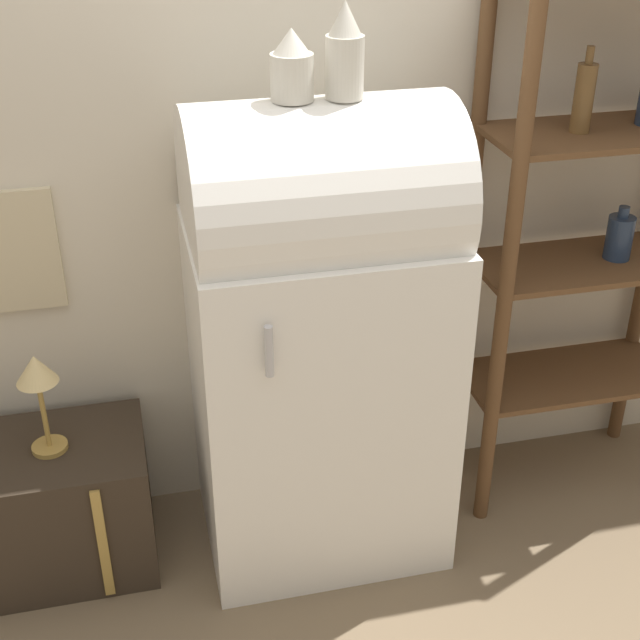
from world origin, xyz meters
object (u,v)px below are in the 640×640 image
object	(u,v)px
desk_lamp	(38,380)
suitcase_trunk	(40,508)
refrigerator	(319,336)
vase_center	(345,54)
vase_left	(292,67)

from	to	relation	value
desk_lamp	suitcase_trunk	bearing A→B (deg)	173.25
refrigerator	suitcase_trunk	xyz separation A→B (m)	(-0.92, 0.05, -0.55)
desk_lamp	vase_center	bearing A→B (deg)	-3.18
refrigerator	desk_lamp	bearing A→B (deg)	177.39
suitcase_trunk	vase_center	distance (m)	1.71
refrigerator	desk_lamp	distance (m)	0.85
refrigerator	vase_center	bearing A→B (deg)	-10.42
suitcase_trunk	desk_lamp	bearing A→B (deg)	-6.75
refrigerator	vase_center	xyz separation A→B (m)	(0.07, -0.01, 0.86)
refrigerator	suitcase_trunk	distance (m)	1.07
suitcase_trunk	refrigerator	bearing A→B (deg)	-2.91
vase_left	desk_lamp	bearing A→B (deg)	177.13
refrigerator	vase_center	world-z (taller)	vase_center
refrigerator	vase_left	world-z (taller)	vase_left
desk_lamp	vase_left	bearing A→B (deg)	-2.87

